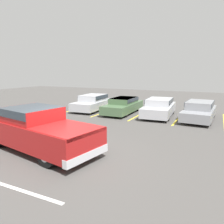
# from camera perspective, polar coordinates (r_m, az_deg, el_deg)

# --- Properties ---
(ground_plane) EXTENTS (60.00, 60.00, 0.00)m
(ground_plane) POSITION_cam_1_polar(r_m,az_deg,el_deg) (8.76, -11.53, -10.94)
(ground_plane) COLOR #4C4947
(stall_stripe_a) EXTENTS (0.12, 5.28, 0.01)m
(stall_stripe_a) POSITION_cam_1_polar(r_m,az_deg,el_deg) (19.12, -8.72, 0.90)
(stall_stripe_a) COLOR yellow
(stall_stripe_a) RESTS_ON ground_plane
(stall_stripe_b) EXTENTS (0.12, 5.28, 0.01)m
(stall_stripe_b) POSITION_cam_1_polar(r_m,az_deg,el_deg) (17.69, -1.17, 0.24)
(stall_stripe_b) COLOR yellow
(stall_stripe_b) RESTS_ON ground_plane
(stall_stripe_c) EXTENTS (0.12, 5.28, 0.01)m
(stall_stripe_c) POSITION_cam_1_polar(r_m,az_deg,el_deg) (16.62, 7.53, -0.53)
(stall_stripe_c) COLOR yellow
(stall_stripe_c) RESTS_ON ground_plane
(stall_stripe_d) EXTENTS (0.12, 5.28, 0.01)m
(stall_stripe_d) POSITION_cam_1_polar(r_m,az_deg,el_deg) (15.98, 17.17, -1.36)
(stall_stripe_d) COLOR yellow
(stall_stripe_d) RESTS_ON ground_plane
(stall_stripe_e) EXTENTS (0.12, 5.28, 0.01)m
(stall_stripe_e) POSITION_cam_1_polar(r_m,az_deg,el_deg) (15.83, 27.30, -2.19)
(stall_stripe_e) COLOR yellow
(stall_stripe_e) RESTS_ON ground_plane
(pickup_truck) EXTENTS (5.93, 2.99, 1.74)m
(pickup_truck) POSITION_cam_1_polar(r_m,az_deg,el_deg) (9.40, -18.89, -4.17)
(pickup_truck) COLOR #A51919
(pickup_truck) RESTS_ON ground_plane
(parked_sedan_a) EXTENTS (2.03, 4.46, 1.28)m
(parked_sedan_a) POSITION_cam_1_polar(r_m,az_deg,el_deg) (18.14, -4.98, 2.62)
(parked_sedan_a) COLOR #B7BABF
(parked_sedan_a) RESTS_ON ground_plane
(parked_sedan_b) EXTENTS (1.79, 4.71, 1.18)m
(parked_sedan_b) POSITION_cam_1_polar(r_m,az_deg,el_deg) (16.87, 3.00, 1.88)
(parked_sedan_b) COLOR #4C6B47
(parked_sedan_b) RESTS_ON ground_plane
(parked_sedan_c) EXTENTS (2.13, 4.55, 1.26)m
(parked_sedan_c) POSITION_cam_1_polar(r_m,az_deg,el_deg) (16.01, 12.22, 1.32)
(parked_sedan_c) COLOR #B7BABF
(parked_sedan_c) RESTS_ON ground_plane
(parked_sedan_d) EXTENTS (1.98, 4.54, 1.24)m
(parked_sedan_d) POSITION_cam_1_polar(r_m,az_deg,el_deg) (15.54, 21.87, 0.50)
(parked_sedan_d) COLOR gray
(parked_sedan_d) RESTS_ON ground_plane
(wheel_stop_curb) EXTENTS (1.98, 0.20, 0.14)m
(wheel_stop_curb) POSITION_cam_1_polar(r_m,az_deg,el_deg) (20.16, 4.04, 1.69)
(wheel_stop_curb) COLOR #B7B2A8
(wheel_stop_curb) RESTS_ON ground_plane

